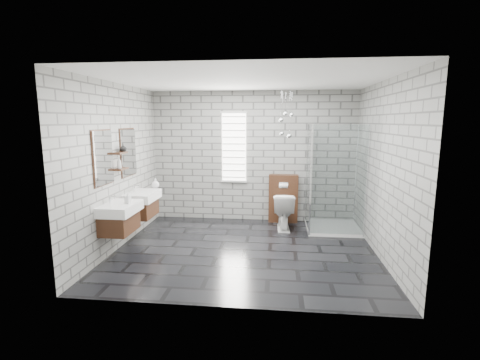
% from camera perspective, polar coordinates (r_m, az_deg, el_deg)
% --- Properties ---
extents(floor, '(4.20, 3.60, 0.02)m').
position_cam_1_polar(floor, '(5.83, 0.78, -11.47)').
color(floor, black).
rests_on(floor, ground).
extents(ceiling, '(4.20, 3.60, 0.02)m').
position_cam_1_polar(ceiling, '(5.47, 0.85, 16.15)').
color(ceiling, white).
rests_on(ceiling, wall_back).
extents(wall_back, '(4.20, 0.02, 2.70)m').
position_cam_1_polar(wall_back, '(7.28, 2.17, 3.82)').
color(wall_back, '#969792').
rests_on(wall_back, floor).
extents(wall_front, '(4.20, 0.02, 2.70)m').
position_cam_1_polar(wall_front, '(3.71, -1.84, -1.89)').
color(wall_front, '#969792').
rests_on(wall_front, floor).
extents(wall_left, '(0.02, 3.60, 2.70)m').
position_cam_1_polar(wall_left, '(6.06, -19.48, 2.08)').
color(wall_left, '#969792').
rests_on(wall_left, floor).
extents(wall_right, '(0.02, 3.60, 2.70)m').
position_cam_1_polar(wall_right, '(5.69, 22.47, 1.43)').
color(wall_right, '#969792').
rests_on(wall_right, floor).
extents(vanity_left, '(0.47, 0.70, 1.57)m').
position_cam_1_polar(vanity_left, '(5.64, -19.45, -4.60)').
color(vanity_left, '#442515').
rests_on(vanity_left, wall_left).
extents(vanity_right, '(0.47, 0.70, 1.57)m').
position_cam_1_polar(vanity_right, '(6.43, -16.05, -2.71)').
color(vanity_right, '#442515').
rests_on(vanity_right, wall_left).
extents(shelf_lower, '(0.14, 0.30, 0.03)m').
position_cam_1_polar(shelf_lower, '(5.99, -18.98, 1.73)').
color(shelf_lower, '#442515').
rests_on(shelf_lower, wall_left).
extents(shelf_upper, '(0.14, 0.30, 0.03)m').
position_cam_1_polar(shelf_upper, '(5.96, -19.12, 4.20)').
color(shelf_upper, '#442515').
rests_on(shelf_upper, wall_left).
extents(window, '(0.56, 0.05, 1.48)m').
position_cam_1_polar(window, '(7.27, -1.00, 5.40)').
color(window, white).
rests_on(window, wall_back).
extents(cistern_panel, '(0.60, 0.20, 1.00)m').
position_cam_1_polar(cistern_panel, '(7.29, 7.09, -3.01)').
color(cistern_panel, '#442515').
rests_on(cistern_panel, floor).
extents(flush_plate, '(0.18, 0.01, 0.12)m').
position_cam_1_polar(flush_plate, '(7.13, 7.16, -0.85)').
color(flush_plate, silver).
rests_on(flush_plate, cistern_panel).
extents(shower_enclosure, '(1.00, 1.00, 2.03)m').
position_cam_1_polar(shower_enclosure, '(6.86, 14.38, -4.04)').
color(shower_enclosure, white).
rests_on(shower_enclosure, floor).
extents(pendant_cluster, '(0.29, 0.23, 0.94)m').
position_cam_1_polar(pendant_cluster, '(6.76, 7.52, 9.24)').
color(pendant_cluster, silver).
rests_on(pendant_cluster, ceiling).
extents(toilet, '(0.42, 0.72, 0.72)m').
position_cam_1_polar(toilet, '(6.86, 7.12, -5.04)').
color(toilet, white).
rests_on(toilet, floor).
extents(soap_bottle_a, '(0.09, 0.09, 0.17)m').
position_cam_1_polar(soap_bottle_a, '(5.55, -17.95, -2.85)').
color(soap_bottle_a, '#B2B2B2').
rests_on(soap_bottle_a, vanity_left).
extents(soap_bottle_b, '(0.15, 0.15, 0.18)m').
position_cam_1_polar(soap_bottle_b, '(6.70, -13.73, -0.51)').
color(soap_bottle_b, '#B2B2B2').
rests_on(soap_bottle_b, vanity_right).
extents(soap_bottle_c, '(0.09, 0.09, 0.19)m').
position_cam_1_polar(soap_bottle_c, '(5.91, -19.22, 2.67)').
color(soap_bottle_c, '#B2B2B2').
rests_on(soap_bottle_c, shelf_lower).
extents(vase, '(0.11, 0.11, 0.12)m').
position_cam_1_polar(vase, '(6.05, -18.63, 5.01)').
color(vase, '#B2B2B2').
rests_on(vase, shelf_upper).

